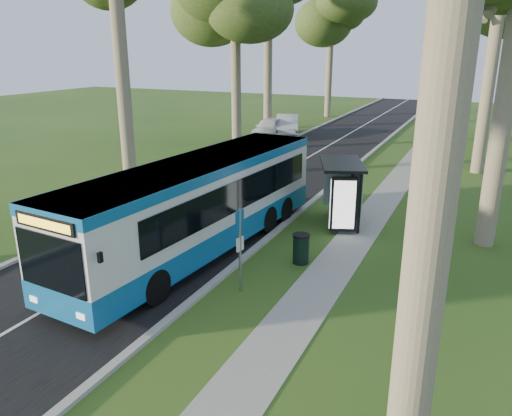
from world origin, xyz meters
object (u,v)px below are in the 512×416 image
(car_white, at_px, (269,128))
(car_silver, at_px, (287,125))
(bus_stop_sign, at_px, (240,241))
(litter_bin, at_px, (301,249))
(bus_shelter, at_px, (342,183))
(bus, at_px, (199,206))

(car_white, xyz_separation_m, car_silver, (0.87, 1.69, 0.02))
(bus_stop_sign, xyz_separation_m, litter_bin, (0.94, 2.69, -1.10))
(litter_bin, bearing_deg, bus_shelter, 87.32)
(car_white, bearing_deg, bus, -78.58)
(bus_shelter, bearing_deg, bus_stop_sign, -121.03)
(bus_stop_sign, xyz_separation_m, car_silver, (-8.91, 26.36, -0.78))
(car_white, height_order, car_silver, car_silver)
(litter_bin, xyz_separation_m, car_white, (-10.73, 21.98, 0.30))
(bus_stop_sign, bearing_deg, bus, 151.03)
(bus_stop_sign, distance_m, car_white, 26.55)
(car_white, bearing_deg, car_silver, 56.59)
(bus, bearing_deg, bus_shelter, 55.62)
(bus, relative_size, bus_shelter, 3.71)
(bus, xyz_separation_m, bus_stop_sign, (2.67, -2.12, -0.09))
(bus_shelter, distance_m, litter_bin, 4.32)
(bus, height_order, bus_stop_sign, bus)
(bus_stop_sign, relative_size, car_white, 0.54)
(bus_shelter, xyz_separation_m, litter_bin, (-0.19, -4.11, -1.30))
(bus, distance_m, car_silver, 25.04)
(car_silver, bearing_deg, car_white, -138.19)
(bus_stop_sign, height_order, litter_bin, bus_stop_sign)
(bus, height_order, litter_bin, bus)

